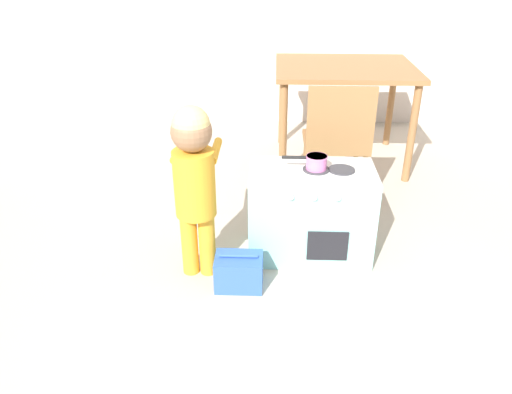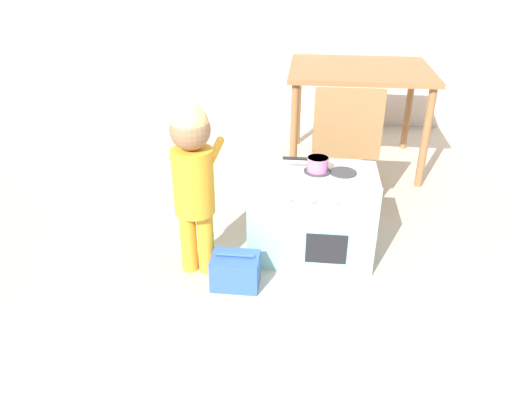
{
  "view_description": "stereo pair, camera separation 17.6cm",
  "coord_description": "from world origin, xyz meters",
  "views": [
    {
      "loc": [
        -0.14,
        -1.57,
        1.64
      ],
      "look_at": [
        -0.23,
        0.82,
        0.4
      ],
      "focal_mm": 35.0,
      "sensor_mm": 36.0,
      "label": 1
    },
    {
      "loc": [
        0.04,
        -1.56,
        1.64
      ],
      "look_at": [
        -0.23,
        0.82,
        0.4
      ],
      "focal_mm": 35.0,
      "sensor_mm": 36.0,
      "label": 2
    }
  ],
  "objects": [
    {
      "name": "toy_basket",
      "position": [
        -0.31,
        0.56,
        0.09
      ],
      "size": [
        0.25,
        0.17,
        0.19
      ],
      "color": "#335BB2",
      "rests_on": "ground_plane"
    },
    {
      "name": "toy_pot",
      "position": [
        0.09,
        0.89,
        0.58
      ],
      "size": [
        0.25,
        0.12,
        0.08
      ],
      "color": "pink",
      "rests_on": "play_kitchen"
    },
    {
      "name": "dining_chair_near",
      "position": [
        0.27,
        1.49,
        0.47
      ],
      "size": [
        0.42,
        0.42,
        0.86
      ],
      "color": "olive",
      "rests_on": "ground_plane"
    },
    {
      "name": "child_figure",
      "position": [
        -0.54,
        0.68,
        0.6
      ],
      "size": [
        0.23,
        0.38,
        0.95
      ],
      "color": "gold",
      "rests_on": "ground_plane"
    },
    {
      "name": "dining_table",
      "position": [
        0.4,
        2.27,
        0.67
      ],
      "size": [
        1.06,
        0.88,
        0.78
      ],
      "color": "olive",
      "rests_on": "ground_plane"
    },
    {
      "name": "play_kitchen",
      "position": [
        0.07,
        0.89,
        0.26
      ],
      "size": [
        0.68,
        0.38,
        0.54
      ],
      "color": "#8CD1CC",
      "rests_on": "ground_plane"
    },
    {
      "name": "ground_plane",
      "position": [
        0.0,
        0.0,
        0.0
      ],
      "size": [
        16.0,
        16.0,
        0.0
      ],
      "primitive_type": "plane",
      "color": "#B2A899"
    }
  ]
}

